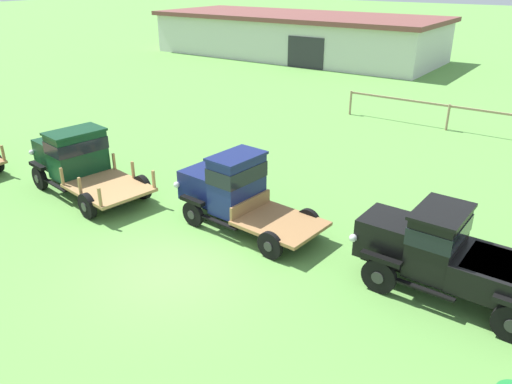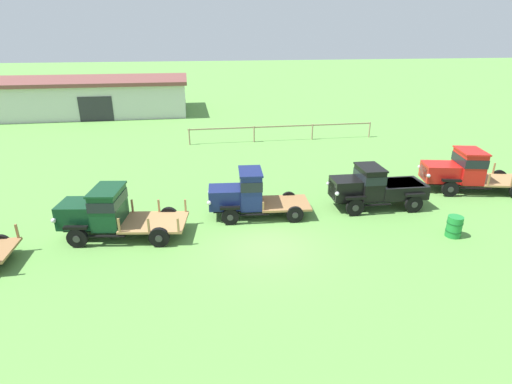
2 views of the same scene
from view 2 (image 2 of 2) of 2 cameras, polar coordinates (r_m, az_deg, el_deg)
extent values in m
plane|color=#5B9342|center=(16.59, 1.44, -7.62)|extent=(240.00, 240.00, 0.00)
cube|color=silver|center=(48.50, -25.27, 12.03)|extent=(24.84, 9.42, 3.31)
cube|color=brown|center=(48.29, -25.62, 14.15)|extent=(25.44, 10.22, 0.36)
cube|color=#2D2D33|center=(43.12, -21.89, 10.93)|extent=(3.20, 0.08, 2.40)
cylinder|color=#997F60|center=(31.79, -9.51, 7.79)|extent=(0.12, 0.12, 1.29)
cylinder|color=#997F60|center=(32.21, -0.28, 8.27)|extent=(0.12, 0.12, 1.29)
cylinder|color=#997F60|center=(33.31, 8.04, 8.51)|extent=(0.12, 0.12, 1.29)
cylinder|color=#997F60|center=(35.07, 15.90, 8.56)|extent=(0.12, 0.12, 1.29)
cube|color=#997F60|center=(32.65, 3.78, 9.35)|extent=(15.11, 0.08, 0.10)
cylinder|color=black|center=(18.85, -32.62, -6.24)|extent=(0.77, 0.16, 0.77)
cylinder|color=#2D2D2D|center=(18.92, -32.52, -6.12)|extent=(0.27, 0.03, 0.27)
cube|color=olive|center=(18.31, -30.98, -4.80)|extent=(0.08, 0.08, 0.59)
cylinder|color=black|center=(17.81, -24.15, -6.01)|extent=(0.85, 0.32, 0.83)
cylinder|color=#2D2D2D|center=(17.72, -24.28, -6.18)|extent=(0.29, 0.07, 0.29)
cylinder|color=black|center=(19.51, -21.93, -3.25)|extent=(0.85, 0.32, 0.83)
cylinder|color=#2D2D2D|center=(19.60, -21.81, -3.11)|extent=(0.29, 0.07, 0.29)
cylinder|color=black|center=(16.77, -13.64, -6.33)|extent=(0.85, 0.32, 0.83)
cylinder|color=#2D2D2D|center=(16.68, -13.72, -6.51)|extent=(0.29, 0.07, 0.29)
cylinder|color=black|center=(18.57, -12.33, -3.37)|extent=(0.85, 0.32, 0.83)
cylinder|color=#2D2D2D|center=(18.67, -12.27, -3.22)|extent=(0.29, 0.07, 0.29)
cube|color=black|center=(18.06, -18.23, -4.45)|extent=(4.92, 1.85, 0.12)
cube|color=#0F381E|center=(18.48, -23.92, -2.78)|extent=(1.72, 1.65, 0.99)
cube|color=silver|center=(18.80, -25.94, -2.88)|extent=(0.23, 1.12, 0.74)
sphere|color=silver|center=(18.15, -26.96, -3.67)|extent=(0.20, 0.20, 0.20)
sphere|color=silver|center=(19.41, -25.10, -1.75)|extent=(0.20, 0.20, 0.20)
cube|color=black|center=(17.61, -24.38, -4.66)|extent=(0.98, 0.34, 0.12)
cube|color=black|center=(19.33, -22.12, -2.00)|extent=(0.98, 0.34, 0.12)
cube|color=#0F381E|center=(17.91, -20.25, -2.05)|extent=(1.33, 1.95, 1.53)
cube|color=black|center=(17.78, -20.39, -1.03)|extent=(1.38, 1.99, 0.43)
cube|color=#0F381E|center=(17.62, -20.59, 0.35)|extent=(1.45, 2.04, 0.08)
cube|color=black|center=(17.37, -20.59, -5.93)|extent=(1.49, 0.37, 0.05)
cube|color=black|center=(19.07, -18.69, -3.16)|extent=(1.49, 0.37, 0.05)
cube|color=#9E7547|center=(17.67, -14.27, -4.20)|extent=(2.92, 2.43, 0.10)
cube|color=#9E7547|center=(17.01, -19.00, -4.52)|extent=(0.09, 0.09, 0.59)
cube|color=#9E7547|center=(18.69, -17.26, -1.90)|extent=(0.09, 0.09, 0.59)
cube|color=#9E7547|center=(16.67, -15.10, -4.59)|extent=(0.09, 0.09, 0.59)
cube|color=#9E7547|center=(18.39, -13.71, -1.91)|extent=(0.09, 0.09, 0.59)
cube|color=#9E7547|center=(16.42, -11.06, -4.64)|extent=(0.09, 0.09, 0.59)
cube|color=#9E7547|center=(18.16, -10.05, -1.92)|extent=(0.09, 0.09, 0.59)
cylinder|color=black|center=(18.14, -3.71, -3.57)|extent=(0.80, 0.21, 0.79)
cylinder|color=#2D2D2D|center=(18.06, -3.71, -3.69)|extent=(0.28, 0.05, 0.28)
cylinder|color=black|center=(19.81, -3.84, -1.32)|extent=(0.80, 0.21, 0.79)
cylinder|color=#2D2D2D|center=(19.89, -3.84, -1.22)|extent=(0.28, 0.05, 0.28)
cylinder|color=black|center=(18.42, 5.59, -3.23)|extent=(0.80, 0.21, 0.79)
cylinder|color=#2D2D2D|center=(18.34, 5.63, -3.35)|extent=(0.28, 0.05, 0.28)
cylinder|color=black|center=(20.06, 4.68, -1.05)|extent=(0.80, 0.21, 0.79)
cylinder|color=#2D2D2D|center=(20.14, 4.64, -0.95)|extent=(0.28, 0.05, 0.28)
cube|color=black|center=(19.01, 0.48, -2.04)|extent=(4.42, 1.36, 0.12)
cube|color=#141E51|center=(18.73, -4.49, -0.73)|extent=(1.57, 1.40, 0.93)
cube|color=silver|center=(18.76, -6.64, -0.92)|extent=(0.14, 1.01, 0.70)
sphere|color=silver|center=(18.11, -6.73, -1.55)|extent=(0.20, 0.20, 0.20)
sphere|color=silver|center=(19.37, -6.63, 0.04)|extent=(0.20, 0.20, 0.20)
cube|color=black|center=(17.96, -3.75, -2.29)|extent=(0.92, 0.27, 0.12)
cube|color=black|center=(19.64, -3.87, -0.13)|extent=(0.92, 0.27, 0.12)
cube|color=#141E51|center=(18.64, -0.79, 0.42)|extent=(1.09, 1.68, 1.66)
cube|color=black|center=(18.50, -0.80, 1.50)|extent=(1.13, 1.72, 0.46)
cube|color=#141E51|center=(18.34, -0.81, 2.95)|extent=(1.19, 1.76, 0.08)
cube|color=black|center=(18.18, -0.28, -3.26)|extent=(1.35, 0.25, 0.05)
cube|color=black|center=(19.81, -0.69, -1.09)|extent=(1.35, 0.25, 0.05)
cube|color=olive|center=(19.10, 4.11, -1.61)|extent=(2.45, 2.05, 0.10)
cube|color=olive|center=(18.88, 0.79, -1.08)|extent=(0.22, 1.74, 0.44)
cylinder|color=black|center=(19.53, 13.96, -2.16)|extent=(0.88, 0.17, 0.87)
cylinder|color=#2D2D2D|center=(19.46, 14.05, -2.26)|extent=(0.31, 0.04, 0.31)
cylinder|color=black|center=(21.11, 12.20, -0.17)|extent=(0.88, 0.17, 0.87)
cylinder|color=#2D2D2D|center=(21.18, 12.12, -0.09)|extent=(0.31, 0.04, 0.31)
cylinder|color=black|center=(20.78, 21.62, -1.62)|extent=(0.88, 0.17, 0.87)
cylinder|color=#2D2D2D|center=(20.71, 21.73, -1.71)|extent=(0.31, 0.04, 0.31)
cylinder|color=black|center=(22.27, 19.42, 0.22)|extent=(0.88, 0.17, 0.87)
cylinder|color=#2D2D2D|center=(22.34, 19.33, 0.30)|extent=(0.31, 0.04, 0.31)
cube|color=black|center=(20.83, 16.81, -0.69)|extent=(4.31, 1.14, 0.12)
cube|color=black|center=(20.01, 12.65, 0.52)|extent=(1.38, 1.33, 0.99)
cube|color=silver|center=(19.82, 10.90, 0.30)|extent=(0.09, 1.01, 0.74)
sphere|color=silver|center=(19.18, 11.52, -0.24)|extent=(0.20, 0.20, 0.20)
sphere|color=silver|center=(20.40, 10.29, 1.19)|extent=(0.20, 0.20, 0.20)
cube|color=black|center=(19.34, 14.09, -0.84)|extent=(1.01, 0.23, 0.12)
cube|color=black|center=(20.93, 12.30, 1.07)|extent=(1.01, 0.23, 0.12)
cube|color=black|center=(20.36, 15.82, 1.32)|extent=(1.06, 1.65, 1.48)
cube|color=black|center=(20.25, 15.92, 2.20)|extent=(1.10, 1.69, 0.41)
cube|color=black|center=(20.11, 16.05, 3.40)|extent=(1.16, 1.72, 0.08)
cube|color=black|center=(19.93, 16.84, -1.78)|extent=(1.42, 0.18, 0.05)
cube|color=black|center=(21.45, 14.94, 0.11)|extent=(1.42, 0.18, 0.05)
cube|color=black|center=(21.20, 19.83, 0.47)|extent=(2.35, 1.76, 0.67)
cube|color=black|center=(21.09, 19.93, 1.24)|extent=(1.97, 1.49, 0.06)
cube|color=black|center=(20.61, 21.80, -0.38)|extent=(0.97, 0.23, 0.12)
cube|color=black|center=(22.11, 19.58, 1.39)|extent=(0.97, 0.23, 0.12)
cylinder|color=black|center=(23.60, 25.98, 0.39)|extent=(0.88, 0.37, 0.86)
cylinder|color=#2D2D2D|center=(23.51, 26.07, 0.30)|extent=(0.30, 0.10, 0.30)
cylinder|color=black|center=(25.41, 24.35, 2.09)|extent=(0.88, 0.37, 0.86)
cylinder|color=#2D2D2D|center=(25.50, 24.28, 2.17)|extent=(0.30, 0.10, 0.30)
cylinder|color=black|center=(26.86, 31.34, 1.80)|extent=(0.88, 0.37, 0.86)
cylinder|color=#2D2D2D|center=(26.94, 31.24, 1.87)|extent=(0.30, 0.10, 0.30)
cube|color=black|center=(25.13, 28.64, 1.33)|extent=(5.25, 2.28, 0.12)
cube|color=red|center=(24.22, 24.78, 2.63)|extent=(2.05, 1.82, 0.93)
cube|color=silver|center=(23.94, 22.86, 2.61)|extent=(0.32, 1.12, 0.69)
sphere|color=silver|center=(23.22, 23.43, 2.14)|extent=(0.20, 0.20, 0.20)
sphere|color=silver|center=(24.61, 22.31, 3.35)|extent=(0.20, 0.20, 0.20)
cube|color=black|center=(23.45, 26.17, 1.49)|extent=(1.01, 0.42, 0.12)
cube|color=black|center=(25.27, 24.52, 3.11)|extent=(1.01, 0.42, 0.12)
cube|color=red|center=(24.69, 28.07, 3.28)|extent=(1.54, 2.04, 1.64)
cube|color=black|center=(24.59, 28.22, 4.09)|extent=(1.59, 2.09, 0.46)
cube|color=red|center=(24.47, 28.43, 5.19)|extent=(1.67, 2.14, 0.08)
cube|color=black|center=(24.13, 28.86, 0.46)|extent=(1.60, 0.50, 0.05)
cube|color=black|center=(25.87, 27.10, 2.09)|extent=(1.60, 0.50, 0.05)
cube|color=#9E7547|center=(25.75, 31.62, 1.44)|extent=(3.06, 2.62, 0.10)
cube|color=#9E7547|center=(24.27, 30.31, 1.54)|extent=(0.10, 0.10, 0.63)
cube|color=#9E7547|center=(25.95, 28.51, 3.05)|extent=(0.10, 0.10, 0.63)
cube|color=#9E7547|center=(24.83, 32.77, 1.44)|extent=(0.10, 0.10, 0.63)
cube|color=#9E7547|center=(26.47, 30.86, 2.93)|extent=(0.10, 0.10, 0.63)
cylinder|color=#1E7F33|center=(19.06, 26.46, -4.44)|extent=(0.63, 0.63, 0.93)
cylinder|color=#124C1E|center=(18.99, 26.55, -3.93)|extent=(0.66, 0.66, 0.03)
cylinder|color=#124C1E|center=(19.14, 26.37, -4.93)|extent=(0.66, 0.66, 0.03)
camera|label=1|loc=(12.63, 51.02, 9.48)|focal=35.00mm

